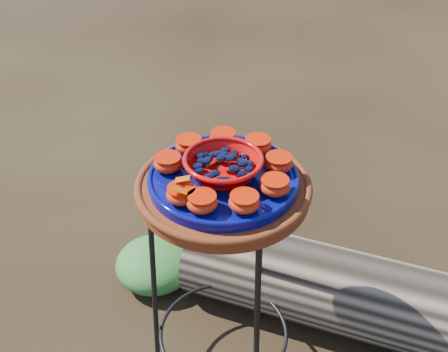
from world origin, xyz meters
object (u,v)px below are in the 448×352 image
Objects in this scene: plant_stand at (223,288)px; terracotta_saucer at (223,189)px; driftwood_log at (411,309)px; red_bowl at (223,167)px; cobalt_plate at (223,179)px.

plant_stand is 0.37m from terracotta_saucer.
plant_stand reaches higher than driftwood_log.
terracotta_saucer is 0.07m from red_bowl.
red_bowl reaches higher than cobalt_plate.
terracotta_saucer is at bearing -136.73° from driftwood_log.
red_bowl reaches higher than terracotta_saucer.
red_bowl is at bearing 0.00° from plant_stand.
plant_stand is 3.69× the size of red_bowl.
terracotta_saucer reaches higher than driftwood_log.
plant_stand is 0.66m from driftwood_log.
cobalt_plate is 2.00× the size of red_bowl.
terracotta_saucer is 0.29× the size of driftwood_log.
driftwood_log is (0.46, 0.43, -0.64)m from red_bowl.
plant_stand is at bearing -136.73° from driftwood_log.
red_bowl is (0.00, 0.00, 0.07)m from terracotta_saucer.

